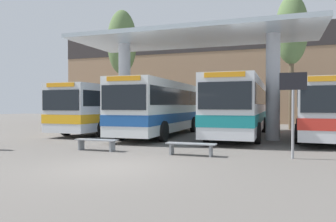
{
  "coord_description": "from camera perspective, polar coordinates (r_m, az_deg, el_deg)",
  "views": [
    {
      "loc": [
        4.89,
        -8.61,
        1.86
      ],
      "look_at": [
        0.0,
        5.31,
        1.6
      ],
      "focal_mm": 35.0,
      "sensor_mm": 36.0,
      "label": 1
    }
  ],
  "objects": [
    {
      "name": "transit_bus_right_bay",
      "position": [
        20.06,
        12.41,
        0.96
      ],
      "size": [
        2.86,
        11.95,
        3.31
      ],
      "rotation": [
        0.0,
        0.0,
        3.15
      ],
      "color": "silver",
      "rests_on": "ground_plane"
    },
    {
      "name": "poplar_tree_behind_right",
      "position": [
        30.57,
        -8.02,
        11.64
      ],
      "size": [
        2.65,
        2.65,
        10.49
      ],
      "color": "brown",
      "rests_on": "ground_plane"
    },
    {
      "name": "waiting_bench_near_pillar",
      "position": [
        12.18,
        4.02,
        -6.13
      ],
      "size": [
        1.88,
        0.44,
        0.46
      ],
      "color": "gray",
      "rests_on": "ground_plane"
    },
    {
      "name": "townhouse_backdrop",
      "position": [
        34.69,
        11.22,
        7.43
      ],
      "size": [
        40.0,
        0.58,
        9.87
      ],
      "color": "#9E7A5B",
      "rests_on": "ground_plane"
    },
    {
      "name": "info_sign_platform",
      "position": [
        12.16,
        20.94,
        2.24
      ],
      "size": [
        0.9,
        0.09,
        3.0
      ],
      "color": "gray",
      "rests_on": "ground_plane"
    },
    {
      "name": "transit_bus_center_bay",
      "position": [
        20.15,
        -0.95,
        0.86
      ],
      "size": [
        2.83,
        10.98,
        3.23
      ],
      "rotation": [
        0.0,
        0.0,
        3.16
      ],
      "color": "white",
      "rests_on": "ground_plane"
    },
    {
      "name": "station_canopy",
      "position": [
        19.18,
        4.38,
        10.58
      ],
      "size": [
        13.78,
        5.69,
        5.89
      ],
      "color": "silver",
      "rests_on": "ground_plane"
    },
    {
      "name": "parked_car_street",
      "position": [
        30.18,
        26.17,
        -0.69
      ],
      "size": [
        4.57,
        2.11,
        2.08
      ],
      "rotation": [
        0.0,
        0.0,
        -0.02
      ],
      "color": "#B2B7BC",
      "rests_on": "ground_plane"
    },
    {
      "name": "waiting_bench_mid_platform",
      "position": [
        13.78,
        -12.35,
        -5.32
      ],
      "size": [
        1.83,
        0.44,
        0.46
      ],
      "color": "gray",
      "rests_on": "ground_plane"
    },
    {
      "name": "transit_bus_far_right_bay",
      "position": [
        20.52,
        25.21,
        0.51
      ],
      "size": [
        3.12,
        12.0,
        3.07
      ],
      "rotation": [
        0.0,
        0.0,
        3.1
      ],
      "color": "silver",
      "rests_on": "ground_plane"
    },
    {
      "name": "transit_bus_left_bay",
      "position": [
        23.14,
        -9.62,
        0.71
      ],
      "size": [
        3.11,
        11.06,
        3.11
      ],
      "rotation": [
        0.0,
        0.0,
        3.11
      ],
      "color": "silver",
      "rests_on": "ground_plane"
    },
    {
      "name": "ground_plane",
      "position": [
        10.08,
        -10.2,
        -9.64
      ],
      "size": [
        100.0,
        100.0,
        0.0
      ],
      "primitive_type": "plane",
      "color": "#605B56"
    },
    {
      "name": "poplar_tree_behind_left",
      "position": [
        27.42,
        20.73,
        12.92
      ],
      "size": [
        2.42,
        2.42,
        10.32
      ],
      "color": "brown",
      "rests_on": "ground_plane"
    }
  ]
}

